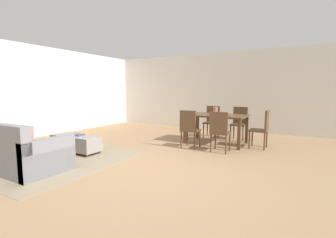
{
  "coord_description": "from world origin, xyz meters",
  "views": [
    {
      "loc": [
        2.51,
        -3.38,
        1.38
      ],
      "look_at": [
        -0.28,
        1.46,
        0.73
      ],
      "focal_mm": 25.96,
      "sensor_mm": 36.0,
      "label": 1
    }
  ],
  "objects_px": {
    "dining_chair_near_left": "(189,127)",
    "dining_chair_head_east": "(262,127)",
    "vase_centerpiece": "(215,111)",
    "dining_chair_far_left": "(212,119)",
    "dining_chair_far_right": "(239,121)",
    "couch": "(9,151)",
    "ottoman_table": "(76,143)",
    "dining_table": "(216,118)",
    "dining_chair_near_right": "(220,130)",
    "book_on_ottoman": "(78,135)"
  },
  "relations": [
    {
      "from": "dining_chair_near_left",
      "to": "dining_chair_head_east",
      "type": "distance_m",
      "value": 1.74
    },
    {
      "from": "vase_centerpiece",
      "to": "dining_chair_far_left",
      "type": "bearing_deg",
      "value": 114.5
    },
    {
      "from": "dining_chair_near_left",
      "to": "dining_chair_head_east",
      "type": "xyz_separation_m",
      "value": [
        1.5,
        0.87,
        0.0
      ]
    },
    {
      "from": "dining_chair_far_right",
      "to": "dining_chair_near_left",
      "type": "bearing_deg",
      "value": -113.33
    },
    {
      "from": "couch",
      "to": "ottoman_table",
      "type": "bearing_deg",
      "value": 81.94
    },
    {
      "from": "dining_table",
      "to": "vase_centerpiece",
      "type": "bearing_deg",
      "value": -125.08
    },
    {
      "from": "vase_centerpiece",
      "to": "ottoman_table",
      "type": "bearing_deg",
      "value": -134.78
    },
    {
      "from": "dining_chair_near_right",
      "to": "dining_table",
      "type": "bearing_deg",
      "value": 113.48
    },
    {
      "from": "couch",
      "to": "vase_centerpiece",
      "type": "xyz_separation_m",
      "value": [
        2.59,
        3.74,
        0.57
      ]
    },
    {
      "from": "dining_chair_far_left",
      "to": "book_on_ottoman",
      "type": "distance_m",
      "value": 3.84
    },
    {
      "from": "dining_chair_near_right",
      "to": "couch",
      "type": "bearing_deg",
      "value": -135.99
    },
    {
      "from": "dining_table",
      "to": "book_on_ottoman",
      "type": "relative_size",
      "value": 5.82
    },
    {
      "from": "dining_chair_near_left",
      "to": "dining_chair_near_right",
      "type": "bearing_deg",
      "value": -0.44
    },
    {
      "from": "dining_chair_head_east",
      "to": "vase_centerpiece",
      "type": "relative_size",
      "value": 4.45
    },
    {
      "from": "dining_table",
      "to": "vase_centerpiece",
      "type": "relative_size",
      "value": 7.33
    },
    {
      "from": "ottoman_table",
      "to": "dining_chair_head_east",
      "type": "relative_size",
      "value": 1.29
    },
    {
      "from": "dining_chair_near_right",
      "to": "book_on_ottoman",
      "type": "relative_size",
      "value": 3.54
    },
    {
      "from": "dining_chair_far_right",
      "to": "dining_chair_head_east",
      "type": "xyz_separation_m",
      "value": [
        0.75,
        -0.87,
        0.0
      ]
    },
    {
      "from": "couch",
      "to": "dining_chair_near_right",
      "type": "relative_size",
      "value": 2.5
    },
    {
      "from": "dining_chair_near_right",
      "to": "dining_chair_far_left",
      "type": "bearing_deg",
      "value": 114.75
    },
    {
      "from": "dining_chair_far_left",
      "to": "dining_chair_head_east",
      "type": "distance_m",
      "value": 1.78
    },
    {
      "from": "dining_chair_far_right",
      "to": "book_on_ottoman",
      "type": "relative_size",
      "value": 3.54
    },
    {
      "from": "dining_chair_far_right",
      "to": "book_on_ottoman",
      "type": "xyz_separation_m",
      "value": [
        -2.77,
        -3.3,
        -0.12
      ]
    },
    {
      "from": "ottoman_table",
      "to": "dining_chair_near_right",
      "type": "bearing_deg",
      "value": 29.39
    },
    {
      "from": "ottoman_table",
      "to": "book_on_ottoman",
      "type": "distance_m",
      "value": 0.18
    },
    {
      "from": "ottoman_table",
      "to": "couch",
      "type": "bearing_deg",
      "value": -98.06
    },
    {
      "from": "dining_chair_near_left",
      "to": "couch",
      "type": "bearing_deg",
      "value": -127.83
    },
    {
      "from": "dining_chair_far_left",
      "to": "dining_chair_far_right",
      "type": "relative_size",
      "value": 1.0
    },
    {
      "from": "dining_chair_near_right",
      "to": "ottoman_table",
      "type": "bearing_deg",
      "value": -150.61
    },
    {
      "from": "dining_chair_near_left",
      "to": "dining_chair_far_left",
      "type": "xyz_separation_m",
      "value": [
        -0.06,
        1.73,
        0.0
      ]
    },
    {
      "from": "dining_chair_near_left",
      "to": "vase_centerpiece",
      "type": "relative_size",
      "value": 4.45
    },
    {
      "from": "couch",
      "to": "dining_chair_far_right",
      "type": "height_order",
      "value": "dining_chair_far_right"
    },
    {
      "from": "couch",
      "to": "dining_chair_near_right",
      "type": "height_order",
      "value": "dining_chair_near_right"
    },
    {
      "from": "dining_chair_near_right",
      "to": "dining_chair_far_left",
      "type": "distance_m",
      "value": 1.91
    },
    {
      "from": "couch",
      "to": "ottoman_table",
      "type": "xyz_separation_m",
      "value": [
        0.19,
        1.31,
        -0.07
      ]
    },
    {
      "from": "dining_table",
      "to": "dining_chair_near_left",
      "type": "height_order",
      "value": "dining_chair_near_left"
    },
    {
      "from": "ottoman_table",
      "to": "book_on_ottoman",
      "type": "relative_size",
      "value": 4.58
    },
    {
      "from": "couch",
      "to": "book_on_ottoman",
      "type": "height_order",
      "value": "couch"
    },
    {
      "from": "ottoman_table",
      "to": "dining_table",
      "type": "bearing_deg",
      "value": 45.31
    },
    {
      "from": "dining_chair_near_right",
      "to": "dining_chair_far_right",
      "type": "bearing_deg",
      "value": 89.77
    },
    {
      "from": "couch",
      "to": "dining_chair_far_right",
      "type": "bearing_deg",
      "value": 57.1
    },
    {
      "from": "dining_chair_head_east",
      "to": "dining_chair_far_left",
      "type": "bearing_deg",
      "value": 151.26
    },
    {
      "from": "couch",
      "to": "dining_chair_head_east",
      "type": "distance_m",
      "value": 5.32
    },
    {
      "from": "couch",
      "to": "vase_centerpiece",
      "type": "distance_m",
      "value": 4.59
    },
    {
      "from": "dining_chair_far_left",
      "to": "dining_chair_far_right",
      "type": "bearing_deg",
      "value": 0.74
    },
    {
      "from": "dining_chair_head_east",
      "to": "book_on_ottoman",
      "type": "distance_m",
      "value": 4.29
    },
    {
      "from": "book_on_ottoman",
      "to": "dining_chair_head_east",
      "type": "bearing_deg",
      "value": 34.67
    },
    {
      "from": "ottoman_table",
      "to": "book_on_ottoman",
      "type": "height_order",
      "value": "book_on_ottoman"
    },
    {
      "from": "ottoman_table",
      "to": "dining_chair_head_east",
      "type": "height_order",
      "value": "dining_chair_head_east"
    },
    {
      "from": "vase_centerpiece",
      "to": "dining_chair_head_east",
      "type": "bearing_deg",
      "value": 1.52
    }
  ]
}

